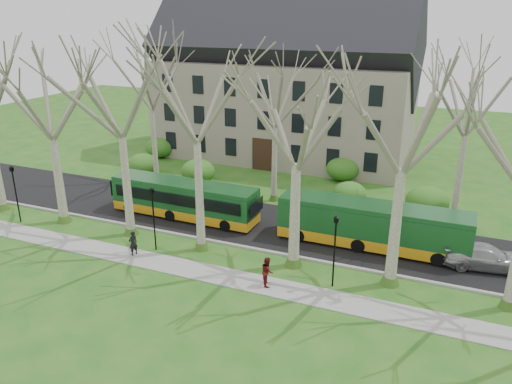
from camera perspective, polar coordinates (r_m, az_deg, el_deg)
ground at (r=32.14m, az=-1.32°, el=-7.72°), size 120.00×120.00×0.00m
sidewalk at (r=30.15m, az=-3.28°, el=-9.70°), size 70.00×2.00×0.06m
road at (r=36.71m, az=2.18°, el=-3.97°), size 80.00×8.00×0.06m
curb at (r=33.33m, az=-0.26°, el=-6.50°), size 80.00×0.25×0.14m
building at (r=53.40m, az=3.31°, el=12.63°), size 26.50×12.20×16.00m
tree_row_verge at (r=29.79m, az=-1.19°, el=4.53°), size 49.00×7.00×14.00m
tree_row_far at (r=40.16m, az=3.30°, el=7.13°), size 33.00×7.00×12.00m
lamp_row at (r=30.20m, az=-2.13°, el=-4.21°), size 36.22×0.22×4.30m
hedges at (r=45.35m, az=0.48°, el=2.13°), size 30.60×8.60×2.00m
bus_lead at (r=38.19m, az=-8.20°, el=-0.79°), size 11.61×2.63×2.89m
bus_follow at (r=33.93m, az=13.14°, el=-3.69°), size 12.42×2.62×3.10m
sedan at (r=33.79m, az=24.73°, el=-6.74°), size 5.38×2.92×1.48m
pedestrian_a at (r=33.21m, az=-13.87°, el=-5.69°), size 0.60×0.70×1.63m
pedestrian_b at (r=28.89m, az=1.31°, el=-9.04°), size 1.00×1.07×1.75m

